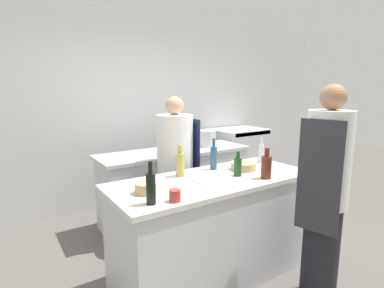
# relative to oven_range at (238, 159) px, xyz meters

# --- Properties ---
(ground_plane) EXTENTS (16.00, 16.00, 0.00)m
(ground_plane) POSITION_rel_oven_range_xyz_m (-1.86, -1.73, -0.52)
(ground_plane) COLOR #605B56
(wall_back) EXTENTS (8.00, 0.06, 2.80)m
(wall_back) POSITION_rel_oven_range_xyz_m (-1.86, 0.40, 0.88)
(wall_back) COLOR silver
(wall_back) RESTS_ON ground_plane
(prep_counter) EXTENTS (1.85, 0.77, 0.93)m
(prep_counter) POSITION_rel_oven_range_xyz_m (-1.86, -1.73, -0.05)
(prep_counter) COLOR silver
(prep_counter) RESTS_ON ground_plane
(pass_counter) EXTENTS (1.99, 0.64, 0.93)m
(pass_counter) POSITION_rel_oven_range_xyz_m (-1.53, -0.50, -0.05)
(pass_counter) COLOR silver
(pass_counter) RESTS_ON ground_plane
(oven_range) EXTENTS (0.90, 0.70, 1.04)m
(oven_range) POSITION_rel_oven_range_xyz_m (0.00, 0.00, 0.00)
(oven_range) COLOR silver
(oven_range) RESTS_ON ground_plane
(chef_at_prep_near) EXTENTS (0.38, 0.36, 1.73)m
(chef_at_prep_near) POSITION_rel_oven_range_xyz_m (-1.33, -2.45, 0.36)
(chef_at_prep_near) COLOR black
(chef_at_prep_near) RESTS_ON ground_plane
(chef_at_stove) EXTENTS (0.42, 0.40, 1.62)m
(chef_at_stove) POSITION_rel_oven_range_xyz_m (-1.84, -1.01, 0.29)
(chef_at_stove) COLOR black
(chef_at_stove) RESTS_ON ground_plane
(bottle_olive_oil) EXTENTS (0.06, 0.06, 0.27)m
(bottle_olive_oil) POSITION_rel_oven_range_xyz_m (-1.10, -1.55, 0.52)
(bottle_olive_oil) COLOR silver
(bottle_olive_oil) RESTS_ON prep_counter
(bottle_vinegar) EXTENTS (0.07, 0.07, 0.30)m
(bottle_vinegar) POSITION_rel_oven_range_xyz_m (-2.59, -1.97, 0.53)
(bottle_vinegar) COLOR black
(bottle_vinegar) RESTS_ON prep_counter
(bottle_wine) EXTENTS (0.09, 0.09, 0.27)m
(bottle_wine) POSITION_rel_oven_range_xyz_m (-1.49, -1.98, 0.52)
(bottle_wine) COLOR #5B2319
(bottle_wine) RESTS_ON prep_counter
(bottle_cooking_oil) EXTENTS (0.07, 0.07, 0.22)m
(bottle_cooking_oil) POSITION_rel_oven_range_xyz_m (-1.65, -1.79, 0.50)
(bottle_cooking_oil) COLOR #19471E
(bottle_cooking_oil) RESTS_ON prep_counter
(bottle_sauce) EXTENTS (0.06, 0.06, 0.30)m
(bottle_sauce) POSITION_rel_oven_range_xyz_m (-1.69, -1.49, 0.53)
(bottle_sauce) COLOR #2D5175
(bottle_sauce) RESTS_ON prep_counter
(bottle_water) EXTENTS (0.08, 0.08, 0.28)m
(bottle_water) POSITION_rel_oven_range_xyz_m (-2.08, -1.51, 0.52)
(bottle_water) COLOR #B2A84C
(bottle_water) RESTS_ON prep_counter
(bowl_mixing_large) EXTENTS (0.25, 0.25, 0.07)m
(bowl_mixing_large) POSITION_rel_oven_range_xyz_m (-1.46, -1.66, 0.45)
(bowl_mixing_large) COLOR tan
(bowl_mixing_large) RESTS_ON prep_counter
(bowl_prep_small) EXTENTS (0.17, 0.17, 0.08)m
(bowl_prep_small) POSITION_rel_oven_range_xyz_m (-2.53, -1.75, 0.45)
(bowl_prep_small) COLOR tan
(bowl_prep_small) RESTS_ON prep_counter
(cup) EXTENTS (0.08, 0.08, 0.08)m
(cup) POSITION_rel_oven_range_xyz_m (-2.43, -2.02, 0.45)
(cup) COLOR #B2382D
(cup) RESTS_ON prep_counter
(cutting_board) EXTENTS (0.33, 0.28, 0.01)m
(cutting_board) POSITION_rel_oven_range_xyz_m (-1.90, -1.69, 0.42)
(cutting_board) COLOR white
(cutting_board) RESTS_ON prep_counter
(stockpot) EXTENTS (0.30, 0.30, 0.21)m
(stockpot) POSITION_rel_oven_range_xyz_m (-1.03, -0.44, 0.52)
(stockpot) COLOR silver
(stockpot) RESTS_ON pass_counter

